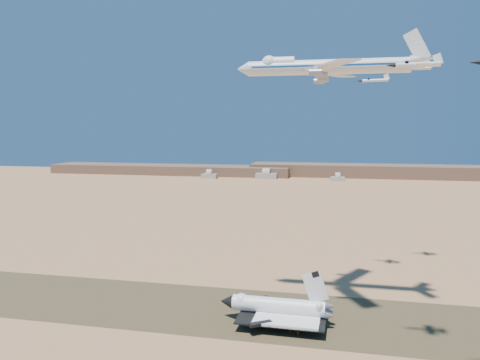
% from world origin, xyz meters
% --- Properties ---
extents(ground, '(1200.00, 1200.00, 0.00)m').
position_xyz_m(ground, '(0.00, 0.00, 0.00)').
color(ground, tan).
rests_on(ground, ground).
extents(runway, '(600.00, 50.00, 0.06)m').
position_xyz_m(runway, '(0.00, 0.00, 0.03)').
color(runway, brown).
rests_on(runway, ground).
extents(ridgeline, '(960.00, 90.00, 18.00)m').
position_xyz_m(ridgeline, '(65.32, 527.31, 7.63)').
color(ridgeline, brown).
rests_on(ridgeline, ground).
extents(hangars, '(200.50, 29.50, 30.00)m').
position_xyz_m(hangars, '(-64.00, 478.43, 4.83)').
color(hangars, '#BAB7A5').
rests_on(hangars, ground).
extents(shuttle, '(41.68, 25.73, 20.58)m').
position_xyz_m(shuttle, '(22.67, -6.91, 5.53)').
color(shuttle, white).
rests_on(shuttle, runway).
extents(carrier_747, '(72.09, 56.00, 17.99)m').
position_xyz_m(carrier_747, '(36.26, 12.31, 94.70)').
color(carrier_747, white).
extents(crew_a, '(0.55, 0.71, 1.73)m').
position_xyz_m(crew_a, '(28.41, -15.48, 0.93)').
color(crew_a, '#B9680A').
rests_on(crew_a, runway).
extents(crew_b, '(0.73, 1.01, 1.86)m').
position_xyz_m(crew_b, '(31.34, -16.46, 0.99)').
color(crew_b, '#B9680A').
rests_on(crew_b, runway).
extents(crew_c, '(1.00, 1.10, 1.69)m').
position_xyz_m(crew_c, '(29.39, -12.65, 0.91)').
color(crew_c, '#B9680A').
rests_on(crew_c, runway).
extents(chase_jet_a, '(15.35, 8.09, 3.83)m').
position_xyz_m(chase_jet_a, '(64.77, -29.41, 89.39)').
color(chase_jet_a, white).
extents(chase_jet_c, '(14.67, 8.21, 3.68)m').
position_xyz_m(chase_jet_c, '(58.63, 56.50, 93.56)').
color(chase_jet_c, white).
extents(chase_jet_d, '(15.08, 8.13, 3.75)m').
position_xyz_m(chase_jet_d, '(79.89, 75.03, 100.73)').
color(chase_jet_d, white).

